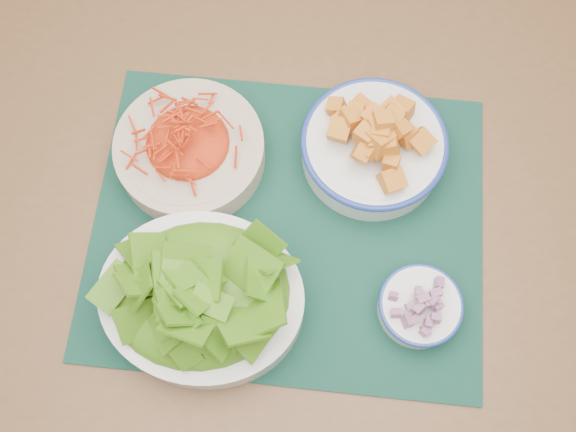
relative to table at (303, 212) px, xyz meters
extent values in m
plane|color=#9D7B4C|center=(-0.18, -0.23, -0.64)|extent=(4.00, 4.00, 0.00)
cube|color=brown|center=(0.00, 0.00, 0.09)|extent=(1.16, 0.81, 0.04)
cylinder|color=brown|center=(-0.52, -0.28, -0.29)|extent=(0.06, 0.06, 0.71)
cylinder|color=brown|center=(0.48, -0.34, -0.29)|extent=(0.06, 0.06, 0.71)
cylinder|color=brown|center=(-0.48, 0.34, -0.29)|extent=(0.06, 0.06, 0.71)
cylinder|color=brown|center=(0.52, 0.28, -0.29)|extent=(0.06, 0.06, 0.71)
cube|color=black|center=(-0.03, -0.06, 0.11)|extent=(0.65, 0.56, 0.00)
cylinder|color=beige|center=(-0.17, 0.06, 0.14)|extent=(0.27, 0.27, 0.05)
ellipsoid|color=red|center=(-0.17, 0.06, 0.18)|extent=(0.20, 0.20, 0.03)
cylinder|color=white|center=(0.11, 0.04, 0.14)|extent=(0.22, 0.22, 0.05)
torus|color=navy|center=(0.11, 0.04, 0.16)|extent=(0.22, 0.22, 0.01)
ellipsoid|color=orange|center=(0.11, 0.04, 0.20)|extent=(0.19, 0.19, 0.06)
ellipsoid|color=#2B650A|center=(-0.15, -0.17, 0.20)|extent=(0.25, 0.21, 0.06)
cylinder|color=white|center=(0.14, -0.20, 0.13)|extent=(0.12, 0.12, 0.04)
torus|color=#213899|center=(0.14, -0.20, 0.15)|extent=(0.12, 0.12, 0.01)
ellipsoid|color=#680E41|center=(0.14, -0.20, 0.16)|extent=(0.10, 0.10, 0.02)
camera|label=1|loc=(-0.05, -0.37, 1.01)|focal=40.00mm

